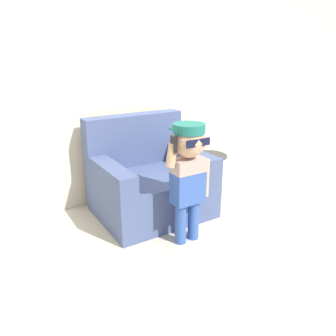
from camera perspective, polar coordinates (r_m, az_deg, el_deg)
ground_plane at (r=3.45m, az=0.74°, el=-7.84°), size 10.00×10.00×0.00m
wall_back at (r=3.68m, az=-5.21°, el=15.01°), size 10.00×0.05×2.60m
armchair at (r=3.37m, az=-3.36°, el=-2.34°), size 1.08×0.91×0.98m
person_child at (r=2.70m, az=3.59°, el=0.41°), size 0.43×0.32×1.05m
side_table at (r=3.90m, az=6.94°, el=-0.26°), size 0.43×0.43×0.45m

